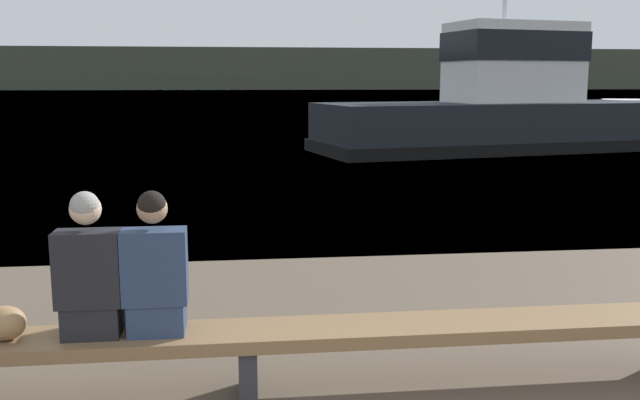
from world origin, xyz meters
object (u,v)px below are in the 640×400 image
at_px(person_left, 90,274).
at_px(tugboat_red, 500,110).
at_px(person_right, 155,273).
at_px(bench_main, 247,341).
at_px(shopping_bag, 4,323).

bearing_deg(person_left, tugboat_red, 61.30).
bearing_deg(tugboat_red, person_right, 140.76).
xyz_separation_m(person_right, tugboat_red, (8.54, 16.33, 0.32)).
height_order(bench_main, person_right, person_right).
bearing_deg(shopping_bag, tugboat_red, 59.89).
bearing_deg(tugboat_red, shopping_bag, 138.24).
relative_size(bench_main, shopping_bag, 25.04).
height_order(bench_main, tugboat_red, tugboat_red).
relative_size(person_left, tugboat_red, 0.08).
relative_size(bench_main, person_right, 7.24).
distance_m(bench_main, person_right, 0.76).
bearing_deg(person_right, shopping_bag, -179.20).
xyz_separation_m(shopping_bag, tugboat_red, (9.48, 16.35, 0.62)).
distance_m(bench_main, shopping_bag, 1.54).
relative_size(person_left, person_right, 1.00).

